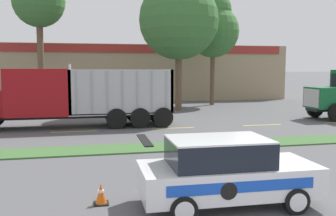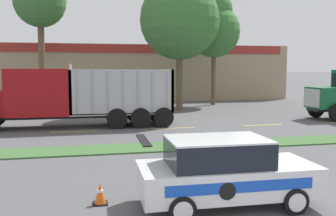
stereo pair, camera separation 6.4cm
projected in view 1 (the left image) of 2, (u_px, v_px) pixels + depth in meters
The scene contains 10 objects.
grass_verge at pixel (159, 147), 15.78m from camera, with size 120.00×1.82×0.06m, color #3D6633.
centre_line_4 at pixel (74, 132), 19.79m from camera, with size 2.40×0.14×0.01m, color yellow.
centre_line_5 at pixel (173, 128), 20.93m from camera, with size 2.40×0.14×0.01m, color yellow.
centre_line_6 at pixel (262, 125), 22.07m from camera, with size 2.40×0.14×0.01m, color yellow.
dump_truck_mid at pixel (57, 98), 20.96m from camera, with size 11.00×2.63×3.57m.
rally_car at pixel (225, 171), 9.09m from camera, with size 4.32×1.99×1.71m.
traffic_cone at pixel (101, 194), 9.23m from camera, with size 0.37×0.37×0.52m.
store_building_backdrop at pixel (121, 72), 42.52m from camera, with size 34.33×12.10×5.69m.
tree_behind_left at pixel (179, 12), 28.94m from camera, with size 6.20×6.20×11.73m.
tree_behind_centre at pixel (213, 26), 33.51m from camera, with size 4.68×4.68×10.15m.
Camera 1 is at (-2.92, -4.63, 3.35)m, focal length 40.00 mm.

